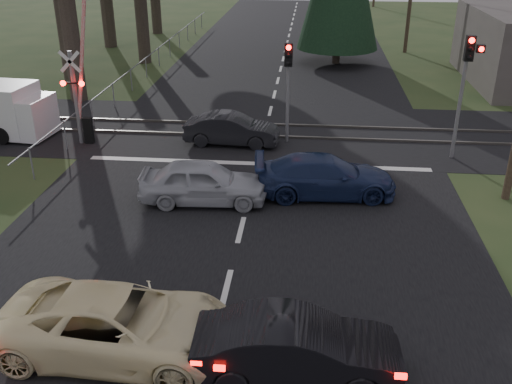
# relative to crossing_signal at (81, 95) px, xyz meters

# --- Properties ---
(ground) EXTENTS (120.00, 120.00, 0.00)m
(ground) POSITION_rel_crossing_signal_xyz_m (7.27, -9.79, -2.06)
(ground) COLOR #273B1B
(ground) RESTS_ON ground
(road) EXTENTS (14.00, 100.00, 0.01)m
(road) POSITION_rel_crossing_signal_xyz_m (7.27, 0.21, -2.05)
(road) COLOR black
(road) RESTS_ON ground
(rail_corridor) EXTENTS (120.00, 8.00, 0.01)m
(rail_corridor) POSITION_rel_crossing_signal_xyz_m (7.27, 2.21, -2.05)
(rail_corridor) COLOR black
(rail_corridor) RESTS_ON ground
(stop_line) EXTENTS (13.00, 0.35, 0.00)m
(stop_line) POSITION_rel_crossing_signal_xyz_m (7.27, -1.59, -2.05)
(stop_line) COLOR silver
(stop_line) RESTS_ON ground
(rail_near) EXTENTS (120.00, 0.12, 0.10)m
(rail_near) POSITION_rel_crossing_signal_xyz_m (7.27, 1.41, -2.01)
(rail_near) COLOR #59544C
(rail_near) RESTS_ON ground
(rail_far) EXTENTS (120.00, 0.12, 0.10)m
(rail_far) POSITION_rel_crossing_signal_xyz_m (7.27, 3.01, -2.01)
(rail_far) COLOR #59544C
(rail_far) RESTS_ON ground
(crossing_signal) EXTENTS (1.62, 0.38, 6.96)m
(crossing_signal) POSITION_rel_crossing_signal_xyz_m (0.00, 0.00, 0.00)
(crossing_signal) COLOR slate
(crossing_signal) RESTS_ON ground
(traffic_signal_right) EXTENTS (0.68, 0.48, 4.70)m
(traffic_signal_right) POSITION_rel_crossing_signal_xyz_m (14.82, -0.31, 1.26)
(traffic_signal_right) COLOR slate
(traffic_signal_right) RESTS_ON ground
(traffic_signal_center) EXTENTS (0.32, 0.48, 4.10)m
(traffic_signal_center) POSITION_rel_crossing_signal_xyz_m (8.27, 0.89, 0.75)
(traffic_signal_center) COLOR slate
(traffic_signal_center) RESTS_ON ground
(fence_left) EXTENTS (0.10, 36.00, 1.20)m
(fence_left) POSITION_rel_crossing_signal_xyz_m (-0.53, 12.71, -2.06)
(fence_left) COLOR slate
(fence_left) RESTS_ON ground
(cream_coupe) EXTENTS (5.15, 2.54, 1.40)m
(cream_coupe) POSITION_rel_crossing_signal_xyz_m (5.39, -12.32, -1.36)
(cream_coupe) COLOR #FFEFB6
(cream_coupe) RESTS_ON ground
(dark_hatchback) EXTENTS (4.20, 1.59, 1.37)m
(dark_hatchback) POSITION_rel_crossing_signal_xyz_m (9.13, -12.70, -1.37)
(dark_hatchback) COLOR black
(dark_hatchback) RESTS_ON ground
(silver_car) EXTENTS (4.22, 1.89, 1.41)m
(silver_car) POSITION_rel_crossing_signal_xyz_m (5.85, -5.00, -1.35)
(silver_car) COLOR #ACAFB5
(silver_car) RESTS_ON ground
(blue_sedan) EXTENTS (4.84, 2.33, 1.36)m
(blue_sedan) POSITION_rel_crossing_signal_xyz_m (9.77, -4.09, -1.38)
(blue_sedan) COLOR #18244A
(blue_sedan) RESTS_ON ground
(dark_car_far) EXTENTS (3.91, 1.56, 1.27)m
(dark_car_far) POSITION_rel_crossing_signal_xyz_m (6.03, 0.47, -1.42)
(dark_car_far) COLOR black
(dark_car_far) RESTS_ON ground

